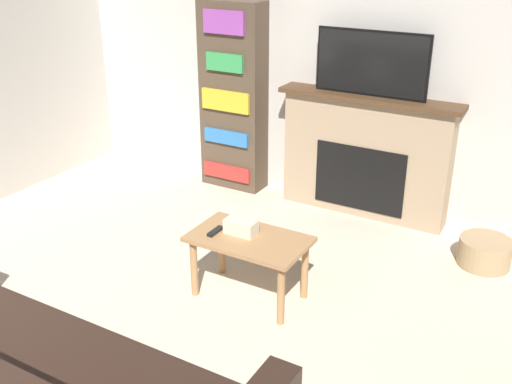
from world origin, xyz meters
TOP-DOWN VIEW (x-y plane):
  - wall_back at (0.00, 4.09)m, footprint 6.44×0.06m
  - fireplace at (0.38, 3.95)m, footprint 1.59×0.28m
  - tv at (0.38, 3.93)m, footprint 0.97×0.03m
  - coffee_table at (0.19, 2.26)m, footprint 0.80×0.47m
  - tissue_box at (0.11, 2.28)m, footprint 0.22×0.12m
  - remote_control at (-0.05, 2.20)m, footprint 0.04×0.15m
  - bookshelf at (-0.97, 3.92)m, footprint 0.63×0.29m
  - storage_basket at (1.53, 3.53)m, footprint 0.39×0.39m

SIDE VIEW (x-z plane):
  - storage_basket at x=1.53m, z-range 0.00..0.21m
  - coffee_table at x=0.19m, z-range 0.15..0.62m
  - remote_control at x=-0.05m, z-range 0.46..0.49m
  - tissue_box at x=0.11m, z-range 0.46..0.56m
  - fireplace at x=0.38m, z-range 0.00..1.10m
  - bookshelf at x=-0.97m, z-range 0.00..1.80m
  - wall_back at x=0.00m, z-range 0.00..2.70m
  - tv at x=0.38m, z-range 1.09..1.63m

